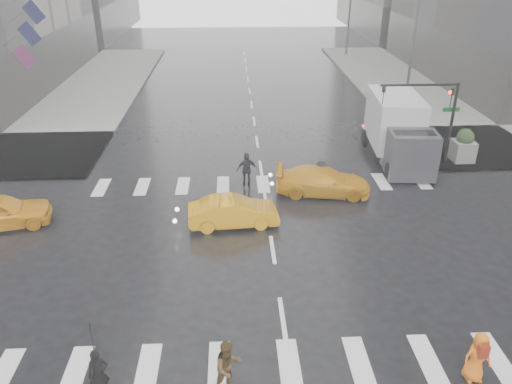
{
  "coord_description": "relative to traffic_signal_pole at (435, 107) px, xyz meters",
  "views": [
    {
      "loc": [
        -1.47,
        -16.48,
        10.68
      ],
      "look_at": [
        -0.56,
        2.0,
        1.54
      ],
      "focal_mm": 35.0,
      "sensor_mm": 36.0,
      "label": 1
    }
  ],
  "objects": [
    {
      "name": "street_lamp_near",
      "position": [
        1.86,
        9.99,
        1.73
      ],
      "size": [
        2.15,
        0.22,
        9.0
      ],
      "color": "#59595B",
      "rests_on": "ground"
    },
    {
      "name": "road_markings",
      "position": [
        -9.01,
        -8.01,
        -3.21
      ],
      "size": [
        18.0,
        48.0,
        0.01
      ],
      "primitive_type": null,
      "color": "silver",
      "rests_on": "ground"
    },
    {
      "name": "pedestrian_far_b",
      "position": [
        -6.24,
        -2.66,
        -2.47
      ],
      "size": [
        1.05,
        1.07,
        1.49
      ],
      "primitive_type": "imported",
      "rotation": [
        0.0,
        0.0,
        2.31
      ],
      "color": "black",
      "rests_on": "ground"
    },
    {
      "name": "pedestrian_far_a",
      "position": [
        -9.82,
        -2.11,
        -2.35
      ],
      "size": [
        1.08,
        0.73,
        1.73
      ],
      "primitive_type": "imported",
      "rotation": [
        0.0,
        0.0,
        3.26
      ],
      "color": "black",
      "rests_on": "ground"
    },
    {
      "name": "ground",
      "position": [
        -9.01,
        -8.01,
        -3.22
      ],
      "size": [
        120.0,
        120.0,
        0.0
      ],
      "primitive_type": "plane",
      "color": "black",
      "rests_on": "ground"
    },
    {
      "name": "taxi_mid",
      "position": [
        -10.51,
        -6.01,
        -2.59
      ],
      "size": [
        3.9,
        1.63,
        1.25
      ],
      "primitive_type": "imported",
      "rotation": [
        0.0,
        0.0,
        1.65
      ],
      "color": "orange",
      "rests_on": "ground"
    },
    {
      "name": "flag_cluster",
      "position": [
        -24.09,
        10.49,
        2.42
      ],
      "size": [
        2.87,
        3.06,
        4.69
      ],
      "color": "#59595B",
      "rests_on": "ground"
    },
    {
      "name": "planter_east",
      "position": [
        1.99,
        0.19,
        -2.23
      ],
      "size": [
        1.1,
        1.1,
        1.8
      ],
      "color": "gray",
      "rests_on": "ground"
    },
    {
      "name": "pedestrian_brown",
      "position": [
        -10.72,
        -14.81,
        -2.41
      ],
      "size": [
        0.99,
        0.92,
        1.62
      ],
      "primitive_type": "imported",
      "rotation": [
        0.0,
        0.0,
        0.52
      ],
      "color": "#473319",
      "rests_on": "ground"
    },
    {
      "name": "traffic_signal_pole",
      "position": [
        0.0,
        0.0,
        0.0
      ],
      "size": [
        4.45,
        0.42,
        4.5
      ],
      "color": "black",
      "rests_on": "ground"
    },
    {
      "name": "planter_west",
      "position": [
        -2.01,
        0.19,
        -2.23
      ],
      "size": [
        1.1,
        1.1,
        1.8
      ],
      "color": "gray",
      "rests_on": "ground"
    },
    {
      "name": "box_truck",
      "position": [
        -1.51,
        0.78,
        -1.39
      ],
      "size": [
        2.42,
        6.46,
        3.43
      ],
      "rotation": [
        0.0,
        0.0,
        -0.08
      ],
      "color": "silver",
      "rests_on": "ground"
    },
    {
      "name": "street_lamp_far",
      "position": [
        1.86,
        29.99,
        1.73
      ],
      "size": [
        2.15,
        0.22,
        9.0
      ],
      "color": "#59595B",
      "rests_on": "ground"
    },
    {
      "name": "taxi_rear",
      "position": [
        -6.22,
        -3.19,
        -2.57
      ],
      "size": [
        4.15,
        2.34,
        1.29
      ],
      "primitive_type": "imported",
      "rotation": [
        0.0,
        0.0,
        1.43
      ],
      "color": "orange",
      "rests_on": "ground"
    },
    {
      "name": "pedestrian_black",
      "position": [
        -14.08,
        -14.81,
        -1.54
      ],
      "size": [
        1.19,
        1.21,
        2.43
      ],
      "rotation": [
        0.0,
        0.0,
        0.28
      ],
      "color": "black",
      "rests_on": "ground"
    },
    {
      "name": "planter_mid",
      "position": [
        -0.01,
        0.19,
        -2.23
      ],
      "size": [
        1.1,
        1.1,
        1.8
      ],
      "color": "gray",
      "rests_on": "ground"
    },
    {
      "name": "pedestrian_orange",
      "position": [
        -4.04,
        -14.76,
        -2.43
      ],
      "size": [
        0.78,
        0.53,
        1.55
      ],
      "rotation": [
        0.0,
        0.0,
        0.05
      ],
      "color": "orange",
      "rests_on": "ground"
    }
  ]
}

